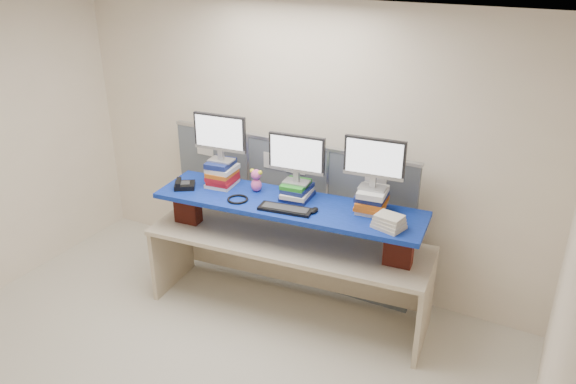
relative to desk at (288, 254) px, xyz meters
The scene contains 18 objects.
room 1.51m from the desk, 102.05° to the right, with size 5.00×4.00×2.80m.
cubicle_partition 0.59m from the desk, 118.24° to the left, with size 2.60×0.06×1.53m.
desk is the anchor object (origin of this frame).
brick_pier_left 1.06m from the desk, behind, with size 0.24×0.13×0.32m, color maroon.
brick_pier_right 1.06m from the desk, ahead, with size 0.24×0.13×0.32m, color maroon.
blue_board 0.50m from the desk, ahead, with size 2.41×0.60×0.04m, color navy.
book_stack_left 0.97m from the desk, behind, with size 0.28×0.31×0.24m.
book_stack_center 0.61m from the desk, 79.33° to the left, with size 0.27×0.32×0.15m.
book_stack_right 0.96m from the desk, 14.83° to the left, with size 0.29×0.33×0.21m.
monitor_left 1.25m from the desk, behind, with size 0.51×0.16×0.44m.
monitor_center 0.93m from the desk, 80.81° to the left, with size 0.51×0.16×0.44m.
monitor_right 1.22m from the desk, 14.98° to the left, with size 0.51×0.16×0.44m.
keyboard 0.56m from the desk, 69.85° to the right, with size 0.48×0.22×0.03m.
mouse 0.62m from the desk, 12.81° to the right, with size 0.06×0.11×0.04m, color black.
desk_phone 1.16m from the desk, 169.90° to the right, with size 0.25×0.24×0.08m.
headset 0.70m from the desk, 157.44° to the right, with size 0.19×0.19×0.02m, color black.
plush_toy 0.74m from the desk, 168.27° to the left, with size 0.12×0.09×0.21m.
binder_stack 1.10m from the desk, ahead, with size 0.27×0.24×0.11m.
Camera 1 is at (2.36, -2.65, 3.29)m, focal length 35.00 mm.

